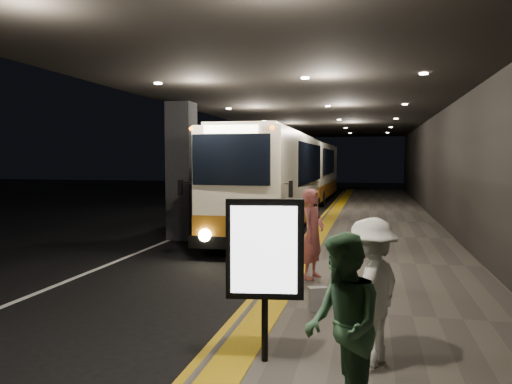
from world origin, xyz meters
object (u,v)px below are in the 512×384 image
(passenger_waiting_green, at_px, (342,326))
(stanchion_post, at_px, (285,251))
(coach_second, at_px, (311,174))
(info_sign, at_px, (265,252))
(passenger_boarding, at_px, (313,234))
(bag_polka, at_px, (318,299))
(passenger_waiting_white, at_px, (371,291))
(coach_main, at_px, (273,186))

(passenger_waiting_green, xyz_separation_m, stanchion_post, (-1.47, 5.39, -0.32))
(coach_second, height_order, stanchion_post, coach_second)
(info_sign, bearing_deg, passenger_boarding, 79.89)
(bag_polka, bearing_deg, passenger_waiting_green, -80.29)
(passenger_waiting_green, relative_size, stanchion_post, 1.57)
(passenger_waiting_white, distance_m, bag_polka, 2.20)
(bag_polka, bearing_deg, passenger_waiting_white, -66.86)
(bag_polka, bearing_deg, info_sign, -100.95)
(passenger_waiting_green, height_order, bag_polka, passenger_waiting_green)
(coach_main, xyz_separation_m, passenger_boarding, (2.23, -7.19, -0.58))
(passenger_waiting_white, distance_m, info_sign, 1.34)
(bag_polka, height_order, stanchion_post, stanchion_post)
(passenger_waiting_green, height_order, passenger_waiting_white, passenger_waiting_green)
(info_sign, height_order, stanchion_post, info_sign)
(coach_main, relative_size, passenger_waiting_white, 6.35)
(coach_main, relative_size, info_sign, 5.63)
(passenger_waiting_white, bearing_deg, passenger_waiting_green, 16.47)
(passenger_boarding, height_order, passenger_waiting_green, passenger_boarding)
(coach_second, height_order, passenger_waiting_white, coach_second)
(coach_main, relative_size, bag_polka, 29.10)
(coach_second, bearing_deg, passenger_waiting_white, -80.88)
(bag_polka, bearing_deg, coach_main, 105.35)
(info_sign, distance_m, stanchion_post, 4.35)
(coach_main, relative_size, coach_second, 1.01)
(info_sign, bearing_deg, passenger_waiting_green, -58.15)
(coach_main, height_order, info_sign, coach_main)
(passenger_waiting_white, height_order, info_sign, info_sign)
(coach_second, xyz_separation_m, stanchion_post, (1.89, -20.47, -0.95))
(passenger_waiting_green, bearing_deg, stanchion_post, 178.43)
(passenger_waiting_green, distance_m, stanchion_post, 5.59)
(passenger_waiting_green, relative_size, bag_polka, 4.61)
(bag_polka, bearing_deg, coach_second, 97.04)
(coach_main, height_order, passenger_waiting_green, coach_main)
(coach_second, bearing_deg, passenger_waiting_green, -81.88)
(coach_main, xyz_separation_m, stanchion_post, (1.66, -7.25, -0.94))
(coach_main, distance_m, coach_second, 13.22)
(coach_second, xyz_separation_m, info_sign, (2.37, -24.73, -0.17))
(coach_second, bearing_deg, coach_main, -88.30)
(passenger_waiting_green, xyz_separation_m, passenger_waiting_white, (0.26, 1.37, -0.01))
(coach_main, bearing_deg, stanchion_post, -78.23)
(passenger_boarding, xyz_separation_m, info_sign, (-0.08, -4.32, 0.41))
(coach_main, distance_m, stanchion_post, 7.50)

